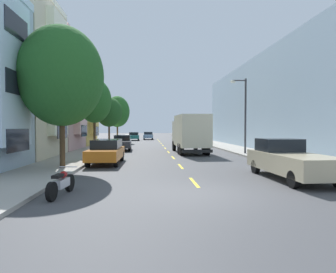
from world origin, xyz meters
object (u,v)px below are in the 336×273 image
object	(u,v)px
street_tree_third	(109,112)
parked_hatchback_charcoal	(122,143)
street_tree_nearest	(62,76)
street_tree_farthest	(117,112)
street_lamp	(243,110)
street_tree_second	(94,101)
parked_wagon_silver	(191,137)
parked_wagon_orange	(107,151)
delivery_box_truck	(190,132)
parked_motorcycle	(61,183)
parked_sedan_teal	(134,136)
moving_sky_sedan	(148,136)
parked_pickup_champagne	(289,160)

from	to	relation	value
street_tree_third	parked_hatchback_charcoal	world-z (taller)	street_tree_third
street_tree_nearest	street_tree_farthest	xyz separation A→B (m)	(0.00, 28.45, -0.32)
street_tree_third	street_lamp	world-z (taller)	street_lamp
parked_hatchback_charcoal	street_tree_farthest	bearing A→B (deg)	97.46
street_tree_second	parked_wagon_silver	xyz separation A→B (m)	(10.82, 17.73, -3.71)
street_tree_nearest	street_tree_second	xyz separation A→B (m)	(0.00, 9.48, -0.43)
street_tree_second	parked_wagon_silver	distance (m)	21.10
street_tree_nearest	parked_wagon_orange	distance (m)	5.34
street_lamp	delivery_box_truck	distance (m)	4.94
parked_wagon_silver	street_lamp	bearing A→B (deg)	-85.54
street_tree_second	parked_hatchback_charcoal	xyz separation A→B (m)	(1.98, 3.87, -3.76)
street_lamp	parked_wagon_silver	xyz separation A→B (m)	(-1.51, 19.40, -2.92)
parked_motorcycle	street_tree_nearest	bearing A→B (deg)	105.43
parked_sedan_teal	moving_sky_sedan	bearing A→B (deg)	54.56
street_tree_farthest	delivery_box_truck	bearing A→B (deg)	-66.24
parked_wagon_silver	street_tree_third	bearing A→B (deg)	-142.69
street_tree_second	street_tree_nearest	bearing A→B (deg)	-90.00
street_tree_nearest	parked_wagon_orange	bearing A→B (deg)	55.17
street_tree_farthest	parked_pickup_champagne	bearing A→B (deg)	-71.34
street_tree_third	delivery_box_truck	size ratio (longest dim) A/B	0.79
parked_wagon_orange	parked_pickup_champagne	xyz separation A→B (m)	(8.81, -6.09, 0.02)
street_tree_third	parked_wagon_orange	xyz separation A→B (m)	(1.92, -16.20, -3.25)
parked_hatchback_charcoal	moving_sky_sedan	distance (m)	26.65
delivery_box_truck	parked_wagon_orange	size ratio (longest dim) A/B	1.51
street_tree_second	delivery_box_truck	bearing A→B (deg)	2.29
parked_wagon_orange	street_tree_third	bearing A→B (deg)	96.76
parked_wagon_orange	parked_motorcycle	size ratio (longest dim) A/B	2.31
street_tree_farthest	parked_wagon_silver	distance (m)	11.54
parked_hatchback_charcoal	parked_wagon_silver	xyz separation A→B (m)	(8.84, 13.86, 0.05)
parked_pickup_champagne	delivery_box_truck	bearing A→B (deg)	100.87
street_tree_second	parked_sedan_teal	xyz separation A→B (m)	(2.07, 26.84, -3.77)
delivery_box_truck	parked_motorcycle	size ratio (longest dim) A/B	3.48
street_tree_farthest	parked_wagon_silver	world-z (taller)	street_tree_farthest
street_tree_farthest	street_tree_nearest	bearing A→B (deg)	-90.00
street_tree_third	moving_sky_sedan	bearing A→B (deg)	77.59
street_lamp	street_tree_third	bearing A→B (deg)	137.87
street_tree_nearest	parked_hatchback_charcoal	xyz separation A→B (m)	(1.98, 13.35, -4.19)
parked_sedan_teal	delivery_box_truck	bearing A→B (deg)	-76.97
delivery_box_truck	parked_motorcycle	bearing A→B (deg)	-112.54
delivery_box_truck	parked_motorcycle	distance (m)	17.16
street_tree_nearest	parked_pickup_champagne	xyz separation A→B (m)	(10.73, -3.33, -4.12)
street_tree_nearest	moving_sky_sedan	bearing A→B (deg)	83.42
street_lamp	parked_wagon_silver	size ratio (longest dim) A/B	1.29
street_tree_third	parked_wagon_orange	world-z (taller)	street_tree_third
parked_sedan_teal	moving_sky_sedan	distance (m)	4.36
delivery_box_truck	moving_sky_sedan	size ratio (longest dim) A/B	1.59
street_tree_farthest	parked_motorcycle	world-z (taller)	street_tree_farthest
street_tree_second	parked_motorcycle	distance (m)	16.08
street_tree_second	street_lamp	world-z (taller)	street_tree_second
street_tree_third	moving_sky_sedan	distance (m)	21.66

